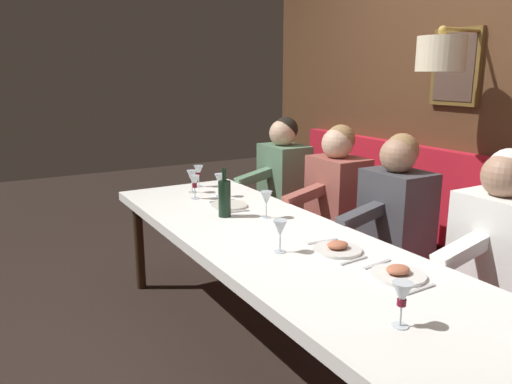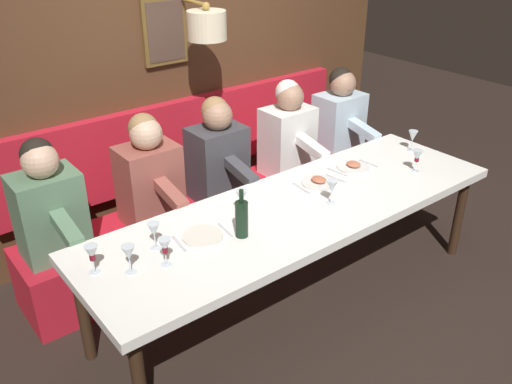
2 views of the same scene
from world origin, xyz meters
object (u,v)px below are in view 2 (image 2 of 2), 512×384
(wine_glass_5, at_px, (417,157))
(wine_glass_6, at_px, (165,247))
(diner_middle, at_px, (218,153))
(wine_glass_3, at_px, (241,197))
(diner_farthest, at_px, (48,204))
(dining_table, at_px, (298,214))
(wine_glass_1, at_px, (154,231))
(wine_glass_0, at_px, (332,187))
(diner_near, at_px, (288,131))
(diner_nearest, at_px, (340,116))
(wine_glass_4, at_px, (413,137))
(diner_far, at_px, (149,173))
(wine_bottle, at_px, (242,218))
(wine_glass_2, at_px, (92,254))
(wine_glass_7, at_px, (129,254))

(wine_glass_5, height_order, wine_glass_6, same)
(diner_middle, xyz_separation_m, wine_glass_3, (-0.74, 0.33, 0.04))
(diner_middle, xyz_separation_m, diner_farthest, (0.00, 1.27, 0.00))
(dining_table, distance_m, wine_glass_6, 1.01)
(wine_glass_1, bearing_deg, wine_glass_0, -101.58)
(dining_table, bearing_deg, diner_near, -37.66)
(diner_nearest, relative_size, wine_glass_4, 4.82)
(diner_nearest, distance_m, wine_glass_6, 2.46)
(diner_farthest, distance_m, wine_glass_5, 2.52)
(dining_table, relative_size, diner_nearest, 3.68)
(diner_nearest, relative_size, diner_far, 1.00)
(wine_bottle, bearing_deg, wine_glass_4, -84.30)
(wine_glass_2, relative_size, wine_glass_3, 1.00)
(dining_table, relative_size, wine_glass_0, 17.75)
(diner_far, height_order, wine_glass_2, diner_far)
(dining_table, height_order, wine_glass_2, wine_glass_2)
(wine_glass_0, height_order, wine_bottle, wine_bottle)
(wine_glass_7, bearing_deg, wine_glass_4, -87.50)
(diner_near, relative_size, wine_glass_5, 4.82)
(wine_glass_2, bearing_deg, wine_glass_5, -96.56)
(dining_table, distance_m, diner_middle, 0.89)
(diner_nearest, xyz_separation_m, wine_glass_0, (-0.98, 1.09, 0.04))
(wine_glass_5, bearing_deg, diner_farthest, 66.10)
(diner_nearest, height_order, wine_bottle, diner_nearest)
(diner_nearest, bearing_deg, diner_farthest, 90.00)
(diner_farthest, xyz_separation_m, wine_glass_0, (-0.98, -1.48, 0.04))
(dining_table, relative_size, wine_glass_5, 17.75)
(diner_near, height_order, wine_bottle, diner_near)
(diner_far, xyz_separation_m, wine_glass_6, (-0.93, 0.40, 0.04))
(wine_glass_1, bearing_deg, diner_near, -65.47)
(dining_table, distance_m, wine_glass_4, 1.31)
(wine_glass_2, bearing_deg, diner_nearest, -73.90)
(wine_glass_1, xyz_separation_m, wine_glass_6, (-0.18, 0.03, -0.00))
(diner_near, xyz_separation_m, wine_glass_1, (-0.75, 1.64, 0.04))
(wine_glass_1, bearing_deg, wine_glass_6, 169.76)
(diner_nearest, xyz_separation_m, diner_far, (0.00, 1.87, 0.00))
(dining_table, distance_m, wine_glass_5, 1.04)
(wine_glass_7, bearing_deg, wine_glass_2, 51.51)
(dining_table, xyz_separation_m, wine_glass_5, (-0.14, -1.01, 0.17))
(diner_middle, distance_m, diner_far, 0.57)
(wine_bottle, bearing_deg, diner_nearest, -62.14)
(diner_near, relative_size, diner_farthest, 1.00)
(diner_middle, xyz_separation_m, wine_glass_0, (-0.98, -0.20, 0.04))
(diner_nearest, bearing_deg, wine_glass_3, 114.35)
(wine_glass_6, bearing_deg, dining_table, -87.48)
(wine_glass_4, height_order, wine_glass_7, same)
(dining_table, relative_size, diner_near, 3.68)
(diner_nearest, distance_m, wine_glass_1, 2.36)
(diner_middle, xyz_separation_m, wine_glass_7, (-0.87, 1.16, 0.04))
(dining_table, xyz_separation_m, wine_glass_4, (0.12, -1.30, 0.18))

